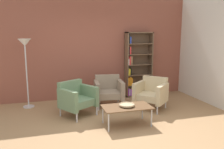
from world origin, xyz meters
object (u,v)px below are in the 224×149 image
at_px(decorative_bowl, 127,105).
at_px(floor_lamp_torchiere, 25,51).
at_px(armchair_spare_guest, 108,90).
at_px(armchair_by_bookshelf, 77,98).
at_px(bookshelf_tall, 136,65).
at_px(coffee_table_low, 127,108).
at_px(armchair_near_window, 151,92).

height_order(decorative_bowl, floor_lamp_torchiere, floor_lamp_torchiere).
height_order(armchair_spare_guest, armchair_by_bookshelf, same).
relative_size(bookshelf_tall, coffee_table_low, 1.90).
relative_size(coffee_table_low, armchair_near_window, 1.05).
height_order(armchair_spare_guest, armchair_near_window, same).
height_order(bookshelf_tall, armchair_spare_guest, bookshelf_tall).
relative_size(bookshelf_tall, floor_lamp_torchiere, 1.09).
distance_m(decorative_bowl, floor_lamp_torchiere, 2.89).
relative_size(armchair_by_bookshelf, armchair_near_window, 0.99).
bearing_deg(decorative_bowl, armchair_spare_guest, 90.73).
bearing_deg(armchair_by_bookshelf, floor_lamp_torchiere, 108.01).
bearing_deg(bookshelf_tall, coffee_table_low, -116.38).
bearing_deg(decorative_bowl, bookshelf_tall, 63.62).
height_order(coffee_table_low, armchair_spare_guest, armchair_spare_guest).
height_order(coffee_table_low, floor_lamp_torchiere, floor_lamp_torchiere).
xyz_separation_m(bookshelf_tall, coffee_table_low, (-1.04, -2.09, -0.56)).
xyz_separation_m(coffee_table_low, armchair_near_window, (0.95, 0.83, 0.05)).
xyz_separation_m(coffee_table_low, floor_lamp_torchiere, (-2.02, 1.80, 1.08)).
bearing_deg(armchair_spare_guest, decorative_bowl, -82.87).
bearing_deg(armchair_spare_guest, bookshelf_tall, 41.05).
bearing_deg(floor_lamp_torchiere, armchair_by_bookshelf, -39.62).
xyz_separation_m(coffee_table_low, armchair_spare_guest, (-0.02, 1.37, 0.05)).
distance_m(decorative_bowl, armchair_by_bookshelf, 1.27).
xyz_separation_m(armchair_spare_guest, armchair_near_window, (0.97, -0.53, 0.00)).
bearing_deg(armchair_spare_guest, coffee_table_low, -82.87).
height_order(bookshelf_tall, armchair_by_bookshelf, bookshelf_tall).
xyz_separation_m(coffee_table_low, decorative_bowl, (0.00, 0.00, 0.07)).
height_order(armchair_near_window, floor_lamp_torchiere, floor_lamp_torchiere).
relative_size(armchair_near_window, floor_lamp_torchiere, 0.55).
height_order(coffee_table_low, armchair_by_bookshelf, armchair_by_bookshelf).
height_order(armchair_by_bookshelf, floor_lamp_torchiere, floor_lamp_torchiere).
distance_m(decorative_bowl, armchair_spare_guest, 1.37).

